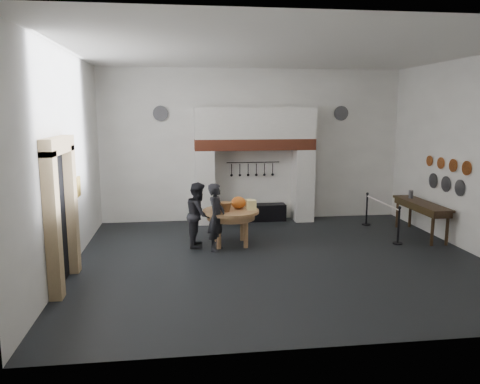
{
  "coord_description": "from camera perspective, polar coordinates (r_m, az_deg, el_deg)",
  "views": [
    {
      "loc": [
        -2.19,
        -9.87,
        3.26
      ],
      "look_at": [
        -0.77,
        1.08,
        1.35
      ],
      "focal_mm": 35.0,
      "sensor_mm": 36.0,
      "label": 1
    }
  ],
  "objects": [
    {
      "name": "door_jamb_far",
      "position": [
        10.01,
        -19.91,
        -2.07
      ],
      "size": [
        0.22,
        0.3,
        2.6
      ],
      "primitive_type": "cube",
      "color": "tan",
      "rests_on": "floor"
    },
    {
      "name": "pumpkin",
      "position": [
        11.55,
        -0.19,
        -1.31
      ],
      "size": [
        0.36,
        0.36,
        0.31
      ],
      "primitive_type": "ellipsoid",
      "color": "#D2601D",
      "rests_on": "work_table"
    },
    {
      "name": "pewter_plate_left",
      "position": [
        12.37,
        25.23,
        0.46
      ],
      "size": [
        0.03,
        0.4,
        0.4
      ],
      "primitive_type": "cylinder",
      "rotation": [
        0.0,
        1.57,
        0.0
      ],
      "color": "#4C4C51",
      "rests_on": "wall_right"
    },
    {
      "name": "wall_front",
      "position": [
        6.34,
        12.89,
        0.42
      ],
      "size": [
        9.0,
        0.02,
        4.5
      ],
      "primitive_type": "cube",
      "color": "white",
      "rests_on": "floor"
    },
    {
      "name": "side_table",
      "position": [
        13.17,
        21.26,
        -1.31
      ],
      "size": [
        0.55,
        2.2,
        0.06
      ],
      "primitive_type": "cube",
      "color": "#342612",
      "rests_on": "floor"
    },
    {
      "name": "pewter_jug",
      "position": [
        13.67,
        20.11,
        -0.26
      ],
      "size": [
        0.12,
        0.12,
        0.22
      ],
      "primitive_type": "cylinder",
      "color": "#515056",
      "rests_on": "side_table"
    },
    {
      "name": "cheese_block_small",
      "position": [
        11.74,
        1.07,
        -1.4
      ],
      "size": [
        0.18,
        0.18,
        0.2
      ],
      "primitive_type": "cube",
      "color": "#EAD38C",
      "rests_on": "work_table"
    },
    {
      "name": "copper_pan_c",
      "position": [
        13.06,
        23.28,
        3.26
      ],
      "size": [
        0.03,
        0.3,
        0.3
      ],
      "primitive_type": "cylinder",
      "rotation": [
        0.0,
        1.57,
        0.0
      ],
      "color": "#C6662D",
      "rests_on": "wall_right"
    },
    {
      "name": "hearth_brick_band",
      "position": [
        13.73,
        1.8,
        5.84
      ],
      "size": [
        3.5,
        0.72,
        0.32
      ],
      "primitive_type": "cube",
      "color": "#9E442B",
      "rests_on": "chimney_pier_left"
    },
    {
      "name": "barrier_post_near",
      "position": [
        12.25,
        18.77,
        -3.98
      ],
      "size": [
        0.05,
        0.05,
        0.9
      ],
      "primitive_type": "cylinder",
      "color": "black",
      "rests_on": "floor"
    },
    {
      "name": "visitor_near",
      "position": [
        11.03,
        -2.89,
        -3.07
      ],
      "size": [
        0.59,
        0.69,
        1.6
      ],
      "primitive_type": "imported",
      "rotation": [
        0.0,
        0.0,
        1.16
      ],
      "color": "black",
      "rests_on": "floor"
    },
    {
      "name": "pewter_plate_back_left",
      "position": [
        13.84,
        -9.66,
        9.43
      ],
      "size": [
        0.44,
        0.03,
        0.44
      ],
      "primitive_type": "cylinder",
      "rotation": [
        1.57,
        0.0,
        0.0
      ],
      "color": "#4C4C51",
      "rests_on": "wall_back"
    },
    {
      "name": "wicker_basket",
      "position": [
        11.28,
        -1.8,
        -1.82
      ],
      "size": [
        0.39,
        0.39,
        0.22
      ],
      "primitive_type": "cone",
      "rotation": [
        3.14,
        0.0,
        -0.24
      ],
      "color": "brown",
      "rests_on": "work_table"
    },
    {
      "name": "door_recess",
      "position": [
        9.37,
        -21.34,
        -3.25
      ],
      "size": [
        0.04,
        1.1,
        2.5
      ],
      "primitive_type": "cube",
      "color": "black",
      "rests_on": "floor"
    },
    {
      "name": "wall_left",
      "position": [
        10.18,
        -20.52,
        3.51
      ],
      "size": [
        0.02,
        8.0,
        4.5
      ],
      "primitive_type": "cube",
      "color": "white",
      "rests_on": "floor"
    },
    {
      "name": "pewter_plate_right",
      "position": [
        13.38,
        22.49,
        1.29
      ],
      "size": [
        0.03,
        0.4,
        0.4
      ],
      "primitive_type": "cylinder",
      "rotation": [
        0.0,
        1.57,
        0.0
      ],
      "color": "#4C4C51",
      "rests_on": "wall_right"
    },
    {
      "name": "pewter_plate_back_right",
      "position": [
        14.67,
        12.23,
        9.36
      ],
      "size": [
        0.44,
        0.03,
        0.44
      ],
      "primitive_type": "cylinder",
      "rotation": [
        1.57,
        0.0,
        0.0
      ],
      "color": "#4C4C51",
      "rests_on": "wall_back"
    },
    {
      "name": "door_lintel",
      "position": [
        9.15,
        -21.33,
        5.33
      ],
      "size": [
        0.22,
        1.7,
        0.3
      ],
      "primitive_type": "cube",
      "color": "tan",
      "rests_on": "door_jamb_near"
    },
    {
      "name": "work_table",
      "position": [
        11.47,
        -1.12,
        -2.36
      ],
      "size": [
        1.67,
        1.67,
        0.07
      ],
      "primitive_type": "cylinder",
      "rotation": [
        0.0,
        0.0,
        -0.24
      ],
      "color": "#B07E53",
      "rests_on": "floor"
    },
    {
      "name": "iron_range",
      "position": [
        14.09,
        1.71,
        -2.53
      ],
      "size": [
        1.9,
        0.45,
        0.5
      ],
      "primitive_type": "cube",
      "color": "black",
      "rests_on": "floor"
    },
    {
      "name": "barrier_rope",
      "position": [
        13.05,
        16.95,
        -1.26
      ],
      "size": [
        0.04,
        2.0,
        0.04
      ],
      "primitive_type": "cylinder",
      "rotation": [
        1.57,
        0.0,
        0.0
      ],
      "color": "white",
      "rests_on": "barrier_post_near"
    },
    {
      "name": "copper_pan_d",
      "position": [
        13.54,
        22.1,
        3.54
      ],
      "size": [
        0.03,
        0.28,
        0.28
      ],
      "primitive_type": "cylinder",
      "rotation": [
        0.0,
        1.57,
        0.0
      ],
      "color": "#C6662D",
      "rests_on": "wall_right"
    },
    {
      "name": "wall_right",
      "position": [
        11.96,
        26.69,
        3.93
      ],
      "size": [
        0.02,
        8.0,
        4.5
      ],
      "primitive_type": "cube",
      "color": "white",
      "rests_on": "floor"
    },
    {
      "name": "visitor_far",
      "position": [
        11.4,
        -5.06,
        -2.75
      ],
      "size": [
        0.69,
        0.83,
        1.58
      ],
      "primitive_type": "imported",
      "rotation": [
        0.0,
        0.0,
        1.44
      ],
      "color": "black",
      "rests_on": "floor"
    },
    {
      "name": "wall_plaque",
      "position": [
        11.03,
        -19.15,
        0.62
      ],
      "size": [
        0.05,
        0.34,
        0.44
      ],
      "primitive_type": "cube",
      "color": "gold",
      "rests_on": "wall_left"
    },
    {
      "name": "wall_back",
      "position": [
        14.07,
        1.57,
        5.7
      ],
      "size": [
        9.0,
        0.02,
        4.5
      ],
      "primitive_type": "cube",
      "color": "white",
      "rests_on": "floor"
    },
    {
      "name": "cheese_block_big",
      "position": [
        11.45,
        1.39,
        -1.59
      ],
      "size": [
        0.22,
        0.22,
        0.24
      ],
      "primitive_type": "cube",
      "color": "#FCEC97",
      "rests_on": "work_table"
    },
    {
      "name": "ceiling",
      "position": [
        10.18,
        5.29,
        16.77
      ],
      "size": [
        9.0,
        8.0,
        0.02
      ],
      "primitive_type": "cube",
      "color": "silver",
      "rests_on": "wall_back"
    },
    {
      "name": "bread_loaf",
      "position": [
        11.78,
        -1.79,
        -1.55
      ],
      "size": [
        0.31,
        0.18,
        0.13
      ],
      "primitive_type": "ellipsoid",
      "color": "brown",
      "rests_on": "work_table"
    },
    {
      "name": "chimney_pier_left",
      "position": [
        13.71,
        -4.33,
        0.62
      ],
      "size": [
        0.55,
        0.7,
        2.15
      ],
      "primitive_type": "cube",
      "color": "silver",
      "rests_on": "floor"
    },
    {
      "name": "copper_pan_a",
      "position": [
        12.14,
        25.9,
        2.63
      ],
      "size": [
        0.03,
        0.34,
        0.34
      ],
      "primitive_type": "cylinder",
      "rotation": [
        0.0,
        1.57,
        0.0
      ],
      "color": "#C6662D",
      "rests_on": "wall_right"
    },
    {
      "name": "chimney_pier_right",
      "position": [
        14.17,
        7.67,
        0.86
      ],
      "size": [
        0.55,
        0.7,
        2.15
      ],
      "primitive_type": "cube",
      "color": "silver",
      "rests_on": "floor"
    },
    {
      "name": "pewter_plate_mid",
      "position": [
        12.87,
        23.8,
        0.89
      ],
      "size": [
        0.03,
        0.4,
        0.4
      ],
      "primitive_type": "cylinder",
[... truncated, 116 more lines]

